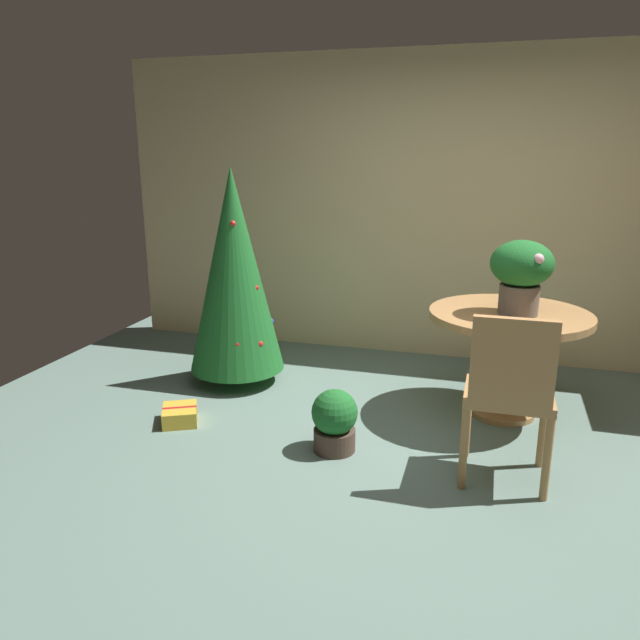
{
  "coord_description": "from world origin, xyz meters",
  "views": [
    {
      "loc": [
        0.35,
        -3.15,
        1.79
      ],
      "look_at": [
        -0.7,
        0.47,
        0.73
      ],
      "focal_mm": 34.06,
      "sensor_mm": 36.0,
      "label": 1
    }
  ],
  "objects": [
    {
      "name": "round_dining_table",
      "position": [
        0.48,
        0.99,
        0.57
      ],
      "size": [
        1.08,
        1.08,
        0.74
      ],
      "color": "#B27F4C",
      "rests_on": "ground_plane"
    },
    {
      "name": "wooden_chair_near",
      "position": [
        0.48,
        0.03,
        0.56
      ],
      "size": [
        0.47,
        0.42,
        0.98
      ],
      "color": "#B27F4C",
      "rests_on": "ground_plane"
    },
    {
      "name": "potted_plant",
      "position": [
        -0.51,
        0.14,
        0.2
      ],
      "size": [
        0.28,
        0.28,
        0.39
      ],
      "color": "#4C382D",
      "rests_on": "ground_plane"
    },
    {
      "name": "flower_vase",
      "position": [
        0.52,
        0.95,
        1.03
      ],
      "size": [
        0.4,
        0.4,
        0.49
      ],
      "color": "#665B51",
      "rests_on": "round_dining_table"
    },
    {
      "name": "holiday_tree",
      "position": [
        -1.56,
        1.06,
        0.9
      ],
      "size": [
        0.74,
        0.74,
        1.68
      ],
      "color": "brown",
      "rests_on": "ground_plane"
    },
    {
      "name": "back_wall_panel",
      "position": [
        0.0,
        2.2,
        1.3
      ],
      "size": [
        6.0,
        0.1,
        2.6
      ],
      "primitive_type": "cube",
      "color": "beige",
      "rests_on": "ground_plane"
    },
    {
      "name": "ground_plane",
      "position": [
        0.0,
        0.0,
        0.0
      ],
      "size": [
        6.6,
        6.6,
        0.0
      ],
      "primitive_type": "plane",
      "color": "slate"
    },
    {
      "name": "gift_box_gold",
      "position": [
        -1.63,
        0.23,
        0.05
      ],
      "size": [
        0.32,
        0.34,
        0.11
      ],
      "color": "gold",
      "rests_on": "ground_plane"
    }
  ]
}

